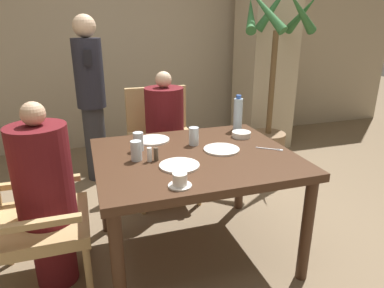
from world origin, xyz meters
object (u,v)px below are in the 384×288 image
(plate_main_left, at_px, (179,165))
(plate_dessert_center, at_px, (221,149))
(standing_host, at_px, (91,96))
(potted_palm, at_px, (271,100))
(teacup_with_saucer, at_px, (180,181))
(chair_far_side, at_px, (161,141))
(diner_in_left_chair, at_px, (46,196))
(plate_main_right, at_px, (153,140))
(chair_left_side, at_px, (18,212))
(water_bottle, at_px, (238,114))
(glass_tall_mid, at_px, (194,136))
(bowl_small, at_px, (241,134))
(diner_in_far_chair, at_px, (165,138))
(glass_tall_near, at_px, (136,151))
(glass_tall_far, at_px, (138,142))

(plate_main_left, bearing_deg, plate_dessert_center, 27.11)
(standing_host, bearing_deg, potted_palm, -5.64)
(plate_main_left, height_order, teacup_with_saucer, teacup_with_saucer)
(chair_far_side, distance_m, plate_dessert_center, 0.98)
(diner_in_left_chair, distance_m, chair_far_side, 1.30)
(plate_main_left, height_order, plate_dessert_center, same)
(diner_in_left_chair, xyz_separation_m, plate_main_right, (0.69, 0.34, 0.16))
(chair_left_side, relative_size, water_bottle, 3.58)
(standing_host, bearing_deg, glass_tall_mid, -64.86)
(plate_main_left, distance_m, bowl_small, 0.69)
(plate_main_right, bearing_deg, bowl_small, -10.50)
(diner_in_far_chair, height_order, plate_dessert_center, diner_in_far_chair)
(potted_palm, height_order, glass_tall_mid, potted_palm)
(glass_tall_near, bearing_deg, chair_far_side, 68.76)
(plate_main_left, relative_size, water_bottle, 0.86)
(plate_dessert_center, bearing_deg, bowl_small, 40.90)
(diner_in_far_chair, height_order, glass_tall_mid, diner_in_far_chair)
(potted_palm, relative_size, plate_main_left, 8.51)
(diner_in_left_chair, bearing_deg, glass_tall_far, 17.19)
(chair_left_side, height_order, glass_tall_near, chair_left_side)
(chair_left_side, height_order, plate_main_right, chair_left_side)
(glass_tall_near, bearing_deg, chair_left_side, -178.99)
(plate_main_right, height_order, teacup_with_saucer, teacup_with_saucer)
(diner_in_far_chair, bearing_deg, diner_in_left_chair, -138.37)
(bowl_small, bearing_deg, plate_dessert_center, -139.10)
(diner_in_far_chair, distance_m, potted_palm, 1.38)
(diner_in_left_chair, distance_m, water_bottle, 1.45)
(bowl_small, bearing_deg, plate_main_left, -146.53)
(plate_main_right, bearing_deg, teacup_with_saucer, -91.32)
(chair_left_side, bearing_deg, diner_in_far_chair, 37.15)
(water_bottle, bearing_deg, potted_palm, 47.26)
(diner_in_left_chair, bearing_deg, diner_in_far_chair, 41.63)
(plate_main_right, xyz_separation_m, water_bottle, (0.68, 0.06, 0.12))
(plate_dessert_center, distance_m, glass_tall_far, 0.54)
(chair_left_side, bearing_deg, plate_main_left, -10.02)
(diner_in_far_chair, distance_m, bowl_small, 0.73)
(chair_left_side, distance_m, bowl_small, 1.51)
(standing_host, distance_m, bowl_small, 1.58)
(chair_left_side, bearing_deg, chair_far_side, 42.15)
(plate_dessert_center, bearing_deg, teacup_with_saucer, -133.95)
(plate_main_left, distance_m, teacup_with_saucer, 0.26)
(diner_in_left_chair, xyz_separation_m, glass_tall_far, (0.57, 0.18, 0.21))
(glass_tall_mid, relative_size, glass_tall_far, 1.00)
(chair_left_side, xyz_separation_m, diner_in_left_chair, (0.15, 0.00, 0.07))
(teacup_with_saucer, bearing_deg, diner_in_far_chair, 79.91)
(potted_palm, relative_size, glass_tall_near, 16.33)
(water_bottle, bearing_deg, chair_left_side, -165.40)
(plate_main_right, bearing_deg, standing_host, 107.72)
(diner_in_far_chair, xyz_separation_m, plate_dessert_center, (0.19, -0.78, 0.15))
(plate_main_left, bearing_deg, glass_tall_near, 141.88)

